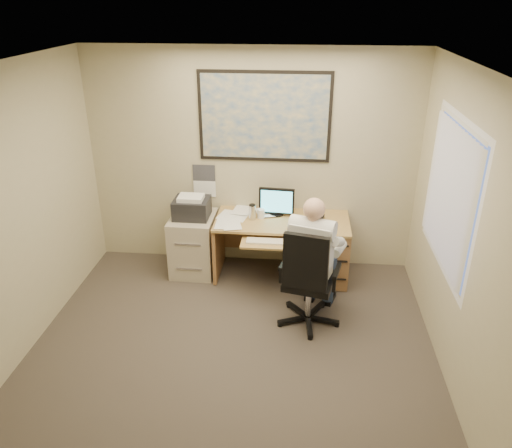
# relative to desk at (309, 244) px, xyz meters

# --- Properties ---
(room_shell) EXTENTS (4.00, 4.50, 2.70)m
(room_shell) POSITION_rel_desk_xyz_m (-0.74, -1.90, 0.91)
(room_shell) COLOR #3B352E
(room_shell) RESTS_ON ground
(desk) EXTENTS (1.60, 0.97, 1.09)m
(desk) POSITION_rel_desk_xyz_m (0.00, 0.00, 0.00)
(desk) COLOR tan
(desk) RESTS_ON ground
(world_map) EXTENTS (1.56, 0.03, 1.06)m
(world_map) POSITION_rel_desk_xyz_m (-0.58, 0.33, 1.46)
(world_map) COLOR #1E4C93
(world_map) RESTS_ON room_shell
(wall_calendar) EXTENTS (0.28, 0.01, 0.42)m
(wall_calendar) POSITION_rel_desk_xyz_m (-1.33, 0.34, 0.64)
(wall_calendar) COLOR white
(wall_calendar) RESTS_ON room_shell
(window_blinds) EXTENTS (0.06, 1.40, 1.30)m
(window_blinds) POSITION_rel_desk_xyz_m (1.23, -1.10, 1.11)
(window_blinds) COLOR beige
(window_blinds) RESTS_ON room_shell
(filing_cabinet) EXTENTS (0.53, 0.64, 1.02)m
(filing_cabinet) POSITION_rel_desk_xyz_m (-1.43, -0.01, 0.00)
(filing_cabinet) COLOR #B7AB93
(filing_cabinet) RESTS_ON ground
(office_chair) EXTENTS (0.81, 0.81, 1.14)m
(office_chair) POSITION_rel_desk_xyz_m (0.02, -1.02, -0.11)
(office_chair) COLOR black
(office_chair) RESTS_ON ground
(person) EXTENTS (0.81, 0.97, 1.41)m
(person) POSITION_rel_desk_xyz_m (0.00, -0.94, 0.27)
(person) COLOR silver
(person) RESTS_ON office_chair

